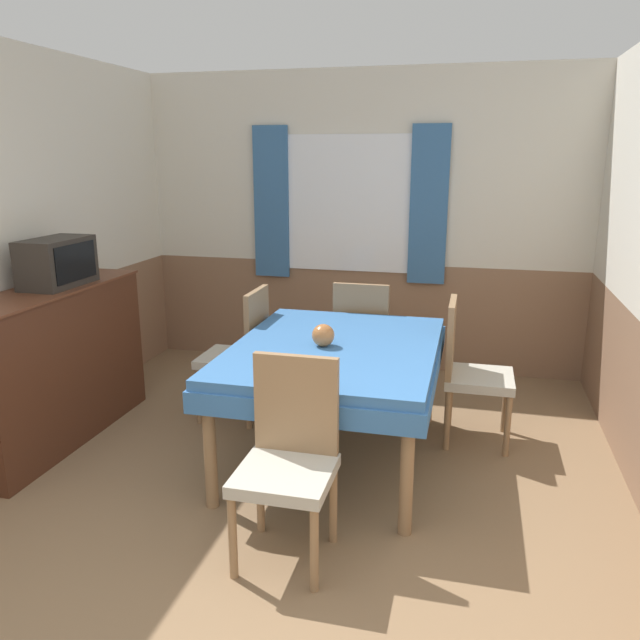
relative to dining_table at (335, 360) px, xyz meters
The scene contains 10 objects.
wall_back 2.02m from the dining_table, 96.05° to the left, with size 4.30×0.09×2.60m.
wall_left 2.26m from the dining_table, behind, with size 0.05×4.24×2.60m.
dining_table is the anchor object (origin of this frame).
chair_left_far 0.95m from the dining_table, 149.16° to the left, with size 0.44×0.44×0.97m.
chair_right_far 0.95m from the dining_table, 30.84° to the left, with size 0.44×0.44×0.97m.
chair_head_near 1.01m from the dining_table, 90.00° to the right, with size 0.44×0.44×0.97m.
chair_head_window 1.01m from the dining_table, 90.00° to the left, with size 0.44×0.44×0.97m.
sideboard 1.91m from the dining_table, behind, with size 0.46×1.56×1.04m.
tv 1.95m from the dining_table, behind, with size 0.29×0.51×0.32m.
vase 0.19m from the dining_table, 142.52° to the right, with size 0.14×0.14×0.14m.
Camera 1 is at (0.98, -1.61, 1.89)m, focal length 35.00 mm.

